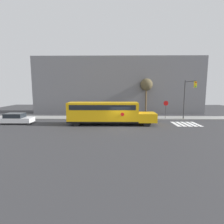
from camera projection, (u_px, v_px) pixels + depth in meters
name	position (u px, v px, depth m)	size (l,w,h in m)	color
ground_plane	(120.00, 127.00, 21.74)	(60.00, 60.00, 0.00)	#333335
sidewalk_strip	(119.00, 118.00, 28.17)	(44.00, 3.00, 0.15)	gray
building_backdrop	(118.00, 86.00, 33.91)	(32.00, 4.00, 10.63)	slate
crosswalk_stripes	(186.00, 124.00, 23.59)	(3.30, 3.20, 0.01)	white
school_bus	(107.00, 112.00, 22.98)	(11.45, 2.57, 2.96)	#EAA80F
parked_car	(16.00, 119.00, 23.74)	(4.22, 1.78, 1.43)	silver
stop_sign	(166.00, 107.00, 26.99)	(0.74, 0.10, 2.88)	#38383A
traffic_light	(188.00, 94.00, 25.30)	(0.28, 3.62, 6.00)	#38383A
tree_near_sidewalk	(146.00, 85.00, 31.21)	(2.19, 2.19, 6.56)	brown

